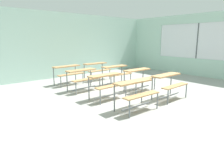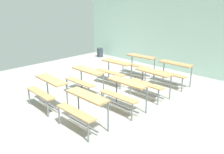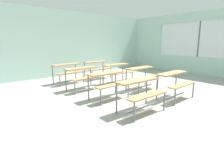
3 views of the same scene
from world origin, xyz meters
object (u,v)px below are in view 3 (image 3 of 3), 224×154
at_px(desk_bench_r3c1, 97,66).
at_px(desk_bench_r2c1, 117,69).
at_px(desk_bench_r2c0, 83,73).
at_px(desk_bench_r1c1, 142,73).
at_px(desk_bench_r0c0, 141,88).
at_px(desk_bench_r0c1, 175,79).
at_px(desk_bench_r1c0, 108,79).
at_px(desk_bench_r3c0, 68,69).

bearing_deg(desk_bench_r3c1, desk_bench_r2c1, -89.13).
bearing_deg(desk_bench_r2c0, desk_bench_r1c1, -41.49).
relative_size(desk_bench_r0c0, desk_bench_r2c1, 1.00).
xyz_separation_m(desk_bench_r0c1, desk_bench_r1c0, (-1.43, 1.22, 0.00)).
height_order(desk_bench_r1c1, desk_bench_r2c0, same).
bearing_deg(desk_bench_r0c1, desk_bench_r2c0, 120.33).
relative_size(desk_bench_r1c0, desk_bench_r2c0, 0.98).
xyz_separation_m(desk_bench_r0c0, desk_bench_r2c1, (1.48, 2.40, 0.00)).
bearing_deg(desk_bench_r1c0, desk_bench_r0c1, -40.85).
height_order(desk_bench_r0c0, desk_bench_r2c1, same).
bearing_deg(desk_bench_r1c1, desk_bench_r1c0, -179.22).
height_order(desk_bench_r0c0, desk_bench_r3c0, same).
height_order(desk_bench_r2c1, desk_bench_r3c1, same).
distance_m(desk_bench_r0c0, desk_bench_r0c1, 1.47).
distance_m(desk_bench_r0c1, desk_bench_r1c1, 1.25).
height_order(desk_bench_r0c0, desk_bench_r1c1, same).
distance_m(desk_bench_r0c0, desk_bench_r2c0, 2.48).
height_order(desk_bench_r1c1, desk_bench_r2c1, same).
distance_m(desk_bench_r1c0, desk_bench_r2c0, 1.28).
bearing_deg(desk_bench_r1c0, desk_bench_r3c1, 59.79).
bearing_deg(desk_bench_r2c1, desk_bench_r1c0, -137.84).
relative_size(desk_bench_r0c0, desk_bench_r0c1, 1.02).
relative_size(desk_bench_r2c1, desk_bench_r3c0, 1.00).
relative_size(desk_bench_r0c0, desk_bench_r2c0, 1.00).
distance_m(desk_bench_r1c1, desk_bench_r2c1, 1.17).
relative_size(desk_bench_r2c0, desk_bench_r3c1, 1.02).
distance_m(desk_bench_r0c0, desk_bench_r1c1, 1.96).
bearing_deg(desk_bench_r1c1, desk_bench_r2c0, 140.53).
xyz_separation_m(desk_bench_r0c1, desk_bench_r2c1, (0.02, 2.42, 0.00)).
relative_size(desk_bench_r1c0, desk_bench_r3c1, 1.00).
height_order(desk_bench_r1c0, desk_bench_r3c0, same).
bearing_deg(desk_bench_r1c0, desk_bench_r1c1, 0.80).
bearing_deg(desk_bench_r1c0, desk_bench_r0c0, -92.18).
relative_size(desk_bench_r1c0, desk_bench_r3c0, 0.98).
xyz_separation_m(desk_bench_r2c0, desk_bench_r2c1, (1.49, -0.08, 0.00)).
distance_m(desk_bench_r0c1, desk_bench_r2c0, 2.90).
xyz_separation_m(desk_bench_r0c1, desk_bench_r3c0, (-1.41, 3.70, 0.00)).
height_order(desk_bench_r1c0, desk_bench_r2c0, same).
xyz_separation_m(desk_bench_r2c1, desk_bench_r3c0, (-1.43, 1.28, 0.00)).
distance_m(desk_bench_r0c0, desk_bench_r3c1, 3.95).
bearing_deg(desk_bench_r2c1, desk_bench_r0c1, -88.01).
xyz_separation_m(desk_bench_r0c1, desk_bench_r3c1, (-0.01, 3.69, 0.00)).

